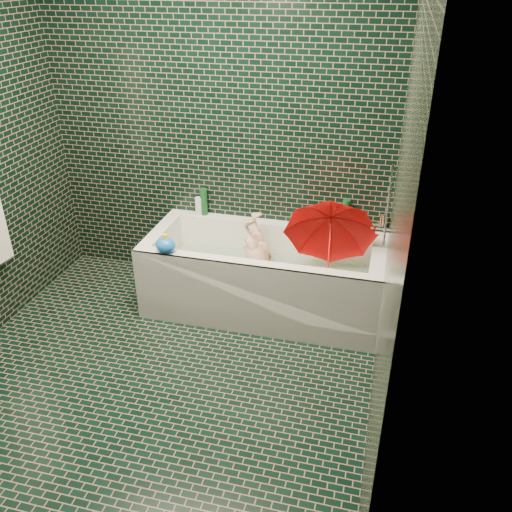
% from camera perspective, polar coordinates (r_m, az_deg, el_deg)
% --- Properties ---
extents(floor, '(2.80, 2.80, 0.00)m').
position_cam_1_polar(floor, '(3.49, -10.73, -13.23)').
color(floor, black).
rests_on(floor, ground).
extents(wall_back, '(2.80, 0.00, 2.80)m').
position_cam_1_polar(wall_back, '(4.05, -4.11, 13.53)').
color(wall_back, black).
rests_on(wall_back, floor).
extents(wall_right, '(0.00, 2.80, 2.80)m').
position_cam_1_polar(wall_right, '(2.54, 14.34, 3.30)').
color(wall_right, black).
rests_on(wall_right, floor).
extents(bathtub, '(1.70, 0.75, 0.55)m').
position_cam_1_polar(bathtub, '(4.00, 0.79, -2.87)').
color(bathtub, white).
rests_on(bathtub, floor).
extents(bath_mat, '(1.35, 0.47, 0.01)m').
position_cam_1_polar(bath_mat, '(4.04, 0.85, -3.41)').
color(bath_mat, '#52C427').
rests_on(bath_mat, bathtub).
extents(water, '(1.48, 0.53, 0.00)m').
position_cam_1_polar(water, '(3.97, 0.86, -1.65)').
color(water, silver).
rests_on(water, bathtub).
extents(faucet, '(0.18, 0.19, 0.55)m').
position_cam_1_polar(faucet, '(3.66, 13.39, 3.14)').
color(faucet, silver).
rests_on(faucet, wall_right).
extents(child, '(0.86, 0.45, 0.35)m').
position_cam_1_polar(child, '(4.00, 0.58, -1.17)').
color(child, '#D7AA86').
rests_on(child, bathtub).
extents(umbrella, '(0.82, 0.82, 0.93)m').
position_cam_1_polar(umbrella, '(3.69, 7.74, 1.26)').
color(umbrella, red).
rests_on(umbrella, bathtub).
extents(soap_bottle_a, '(0.12, 0.12, 0.24)m').
position_cam_1_polar(soap_bottle_a, '(4.06, 12.29, 2.43)').
color(soap_bottle_a, white).
rests_on(soap_bottle_a, bathtub).
extents(soap_bottle_b, '(0.10, 0.10, 0.17)m').
position_cam_1_polar(soap_bottle_b, '(4.07, 13.07, 2.35)').
color(soap_bottle_b, '#3A1C6B').
rests_on(soap_bottle_b, bathtub).
extents(soap_bottle_c, '(0.19, 0.19, 0.18)m').
position_cam_1_polar(soap_bottle_c, '(4.07, 10.66, 2.61)').
color(soap_bottle_c, '#13441D').
rests_on(soap_bottle_c, bathtub).
extents(bottle_right_tall, '(0.06, 0.06, 0.24)m').
position_cam_1_polar(bottle_right_tall, '(4.02, 9.38, 4.26)').
color(bottle_right_tall, '#13441D').
rests_on(bottle_right_tall, bathtub).
extents(bottle_right_pump, '(0.06, 0.06, 0.16)m').
position_cam_1_polar(bottle_right_pump, '(4.01, 13.18, 3.26)').
color(bottle_right_pump, silver).
rests_on(bottle_right_pump, bathtub).
extents(bottle_left_tall, '(0.07, 0.07, 0.21)m').
position_cam_1_polar(bottle_left_tall, '(4.25, -5.52, 5.70)').
color(bottle_left_tall, '#13441D').
rests_on(bottle_left_tall, bathtub).
extents(bottle_left_short, '(0.07, 0.07, 0.14)m').
position_cam_1_polar(bottle_left_short, '(4.25, -6.06, 5.23)').
color(bottle_left_short, white).
rests_on(bottle_left_short, bathtub).
extents(rubber_duck, '(0.11, 0.09, 0.09)m').
position_cam_1_polar(rubber_duck, '(4.05, 11.03, 3.10)').
color(rubber_duck, yellow).
rests_on(rubber_duck, bathtub).
extents(bath_toy, '(0.15, 0.12, 0.14)m').
position_cam_1_polar(bath_toy, '(3.72, -9.50, 1.15)').
color(bath_toy, blue).
rests_on(bath_toy, bathtub).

